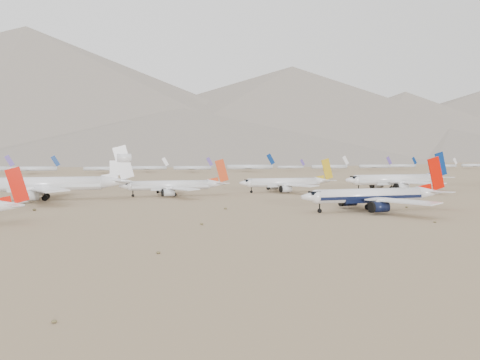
% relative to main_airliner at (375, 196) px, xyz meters
% --- Properties ---
extents(ground, '(7000.00, 7000.00, 0.00)m').
position_rel_main_airliner_xyz_m(ground, '(-10.85, 2.01, -4.42)').
color(ground, '#7D6748').
rests_on(ground, ground).
extents(main_airliner, '(45.54, 44.48, 16.07)m').
position_rel_main_airliner_xyz_m(main_airliner, '(0.00, 0.00, 0.00)').
color(main_airliner, white).
rests_on(main_airliner, ground).
extents(row2_navy_widebody, '(51.11, 49.98, 18.18)m').
position_rel_main_airliner_xyz_m(row2_navy_widebody, '(53.55, 64.28, 0.66)').
color(row2_navy_widebody, white).
rests_on(row2_navy_widebody, ground).
extents(row2_gold_tail, '(42.20, 41.27, 15.03)m').
position_rel_main_airliner_xyz_m(row2_gold_tail, '(2.30, 72.48, -0.22)').
color(row2_gold_tail, white).
rests_on(row2_gold_tail, ground).
extents(row2_orange_tail, '(41.81, 40.90, 14.91)m').
position_rel_main_airliner_xyz_m(row2_orange_tail, '(-48.50, 67.38, -0.23)').
color(row2_orange_tail, white).
rests_on(row2_orange_tail, ground).
extents(row2_white_trijet, '(57.38, 56.08, 20.33)m').
position_rel_main_airliner_xyz_m(row2_white_trijet, '(-94.75, 63.90, 1.47)').
color(row2_white_trijet, white).
rests_on(row2_white_trijet, ground).
extents(distant_storage_row, '(672.50, 61.40, 16.13)m').
position_rel_main_airliner_xyz_m(distant_storage_row, '(30.65, 334.54, 0.00)').
color(distant_storage_row, silver).
rests_on(distant_storage_row, ground).
extents(mountain_range, '(7354.00, 3024.00, 470.00)m').
position_rel_main_airliner_xyz_m(mountain_range, '(59.33, 1650.03, 185.90)').
color(mountain_range, slate).
rests_on(mountain_range, ground).
extents(foothills, '(4637.50, 1395.00, 155.00)m').
position_rel_main_airliner_xyz_m(foothills, '(515.83, 1102.01, 62.73)').
color(foothills, slate).
rests_on(foothills, ground).
extents(desert_scrub, '(261.14, 123.47, 0.63)m').
position_rel_main_airliner_xyz_m(desert_scrub, '(-6.80, -23.93, -4.13)').
color(desert_scrub, brown).
rests_on(desert_scrub, ground).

